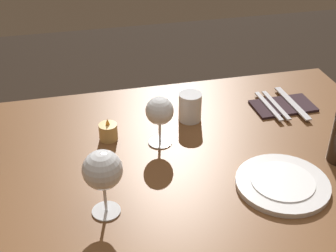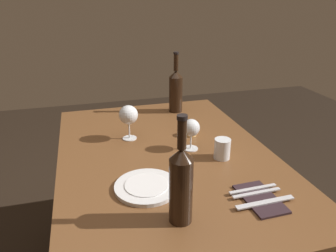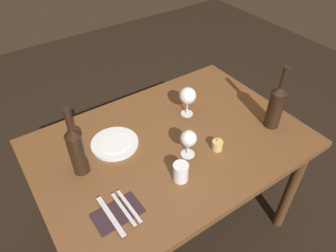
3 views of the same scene
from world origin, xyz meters
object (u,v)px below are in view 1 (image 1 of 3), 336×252
object	(u,v)px
dinner_plate	(282,183)
fork_outer	(268,106)
wine_glass_left	(160,112)
water_tumbler	(190,108)
fork_inner	(276,105)
table_knife	(292,103)
wine_glass_right	(103,171)
votive_candle	(108,132)
folded_napkin	(283,106)

from	to	relation	value
dinner_plate	fork_outer	bearing A→B (deg)	71.66
wine_glass_left	fork_outer	world-z (taller)	wine_glass_left
water_tumbler	fork_inner	world-z (taller)	water_tumbler
fork_outer	table_knife	world-z (taller)	same
wine_glass_right	votive_candle	world-z (taller)	wine_glass_right
wine_glass_right	fork_outer	bearing A→B (deg)	32.39
dinner_plate	wine_glass_right	bearing A→B (deg)	179.04
wine_glass_left	dinner_plate	distance (m)	0.37
wine_glass_right	table_knife	distance (m)	0.72
table_knife	water_tumbler	bearing A→B (deg)	-179.30
wine_glass_left	votive_candle	distance (m)	0.16
votive_candle	table_knife	world-z (taller)	votive_candle
wine_glass_left	dinner_plate	size ratio (longest dim) A/B	0.61
dinner_plate	table_knife	distance (m)	0.41
water_tumbler	votive_candle	distance (m)	0.26
wine_glass_right	fork_outer	world-z (taller)	wine_glass_right
water_tumbler	votive_candle	xyz separation A→B (m)	(-0.25, -0.05, -0.02)
wine_glass_left	wine_glass_right	size ratio (longest dim) A/B	0.85
water_tumbler	fork_outer	distance (m)	0.26
votive_candle	wine_glass_right	bearing A→B (deg)	-98.15
wine_glass_left	wine_glass_right	xyz separation A→B (m)	(-0.18, -0.24, 0.02)
water_tumbler	table_knife	bearing A→B (deg)	0.70
water_tumbler	folded_napkin	world-z (taller)	water_tumbler
folded_napkin	table_knife	world-z (taller)	table_knife
wine_glass_left	fork_inner	xyz separation A→B (m)	(0.39, 0.10, -0.09)
wine_glass_left	fork_outer	size ratio (longest dim) A/B	0.78
votive_candle	fork_outer	distance (m)	0.51
wine_glass_right	fork_inner	world-z (taller)	wine_glass_right
wine_glass_right	dinner_plate	world-z (taller)	wine_glass_right
dinner_plate	folded_napkin	size ratio (longest dim) A/B	1.19
folded_napkin	fork_outer	distance (m)	0.05
wine_glass_right	table_knife	bearing A→B (deg)	28.96
wine_glass_left	dinner_plate	world-z (taller)	wine_glass_left
wine_glass_left	wine_glass_right	world-z (taller)	wine_glass_right
wine_glass_right	water_tumbler	distance (m)	0.46
water_tumbler	dinner_plate	world-z (taller)	water_tumbler
wine_glass_left	folded_napkin	world-z (taller)	wine_glass_left
votive_candle	fork_outer	size ratio (longest dim) A/B	0.37
table_knife	fork_outer	bearing A→B (deg)	-180.00
fork_outer	folded_napkin	bearing A→B (deg)	0.00
water_tumbler	fork_outer	xyz separation A→B (m)	(0.25, 0.00, -0.03)
votive_candle	fork_inner	bearing A→B (deg)	5.74
wine_glass_right	folded_napkin	xyz separation A→B (m)	(0.60, 0.35, -0.11)
wine_glass_right	water_tumbler	world-z (taller)	wine_glass_right
folded_napkin	table_knife	size ratio (longest dim) A/B	0.92
table_knife	wine_glass_left	bearing A→B (deg)	-167.06
wine_glass_right	votive_candle	distance (m)	0.31
votive_candle	folded_napkin	bearing A→B (deg)	5.48
dinner_plate	fork_outer	xyz separation A→B (m)	(0.12, 0.35, 0.00)
wine_glass_left	fork_inner	size ratio (longest dim) A/B	0.78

